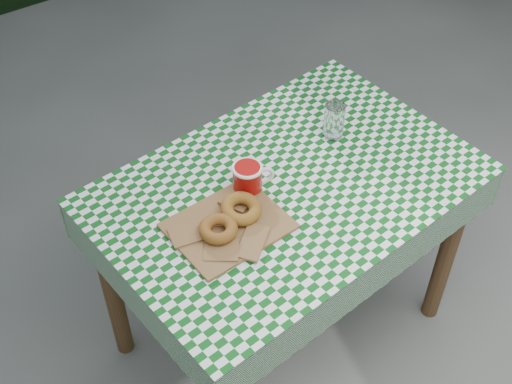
% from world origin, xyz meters
% --- Properties ---
extents(ground, '(60.00, 60.00, 0.00)m').
position_xyz_m(ground, '(0.00, 0.00, 0.00)').
color(ground, '#4D4D48').
rests_on(ground, ground).
extents(table, '(1.15, 0.81, 0.75)m').
position_xyz_m(table, '(0.15, 0.07, 0.38)').
color(table, '#52381C').
rests_on(table, ground).
extents(tablecloth, '(1.17, 0.84, 0.01)m').
position_xyz_m(tablecloth, '(0.15, 0.07, 0.75)').
color(tablecloth, '#0C4E15').
rests_on(tablecloth, table).
extents(paper_bag, '(0.32, 0.26, 0.02)m').
position_xyz_m(paper_bag, '(-0.09, 0.02, 0.76)').
color(paper_bag, olive).
rests_on(paper_bag, tablecloth).
extents(bagel_front, '(0.11, 0.11, 0.03)m').
position_xyz_m(bagel_front, '(-0.13, 0.01, 0.79)').
color(bagel_front, '#8E5A1D').
rests_on(bagel_front, paper_bag).
extents(bagel_back, '(0.12, 0.12, 0.04)m').
position_xyz_m(bagel_back, '(-0.04, 0.03, 0.79)').
color(bagel_back, '#98651F').
rests_on(bagel_back, paper_bag).
extents(coffee_mug, '(0.21, 0.21, 0.09)m').
position_xyz_m(coffee_mug, '(0.04, 0.11, 0.80)').
color(coffee_mug, '#9F0D0A').
rests_on(coffee_mug, tablecloth).
extents(drinking_glass, '(0.08, 0.08, 0.12)m').
position_xyz_m(drinking_glass, '(0.40, 0.16, 0.81)').
color(drinking_glass, white).
rests_on(drinking_glass, tablecloth).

